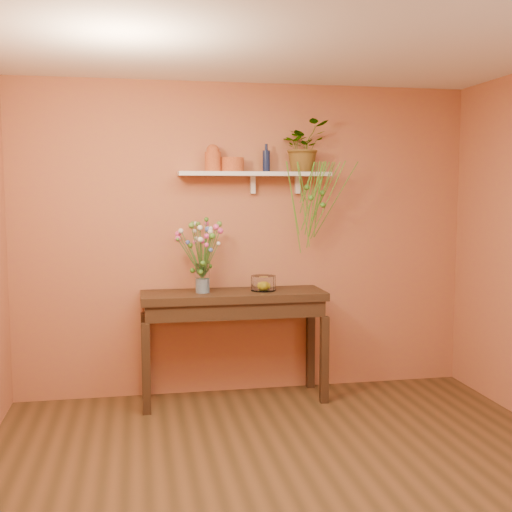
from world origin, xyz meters
name	(u,v)px	position (x,y,z in m)	size (l,w,h in m)	color
room	(307,266)	(0.00, 0.00, 1.35)	(4.04, 4.04, 2.70)	brown
sideboard	(233,308)	(-0.16, 1.73, 0.80)	(1.54, 0.49, 0.93)	#3A2516
wall_shelf	(256,174)	(0.06, 1.87, 1.92)	(1.30, 0.24, 0.19)	white
terracotta_jug	(213,159)	(-0.31, 1.85, 2.05)	(0.13, 0.13, 0.23)	#BE582A
terracotta_pot	(232,165)	(-0.14, 1.86, 2.00)	(0.19, 0.19, 0.12)	#BE582A
blue_bottle	(266,161)	(0.15, 1.89, 2.03)	(0.08, 0.08, 0.24)	#111A39
spider_plant	(303,146)	(0.48, 1.87, 2.16)	(0.40, 0.34, 0.44)	#3C751F
plant_fronds	(315,196)	(0.54, 1.72, 1.73)	(0.61, 0.35, 0.78)	#3C751F
glass_vase	(203,280)	(-0.42, 1.73, 1.04)	(0.12, 0.12, 0.24)	white
bouquet	(201,241)	(-0.42, 1.74, 1.36)	(0.42, 0.47, 0.50)	#386B28
glass_bowl	(263,284)	(0.10, 1.75, 0.99)	(0.21, 0.21, 0.13)	white
lemon	(264,285)	(0.10, 1.76, 0.98)	(0.08, 0.08, 0.08)	yellow
carton	(204,285)	(-0.41, 1.73, 0.99)	(0.06, 0.05, 0.12)	teal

